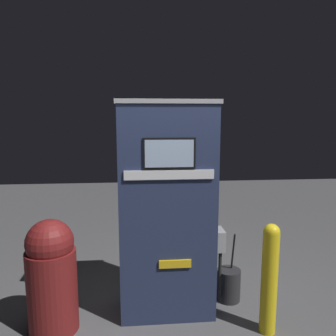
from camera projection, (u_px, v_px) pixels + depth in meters
name	position (u px, v px, depth m)	size (l,w,h in m)	color
ground_plane	(169.00, 324.00, 3.14)	(14.00, 14.00, 0.00)	#4C4C4F
gas_pump	(167.00, 210.00, 3.21)	(1.02, 0.51, 2.12)	#232D4C
safety_bollard	(269.00, 276.00, 2.96)	(0.15, 0.15, 1.04)	yellow
trash_bin	(52.00, 275.00, 2.99)	(0.45, 0.45, 1.06)	maroon
squeegee_bucket	(229.00, 284.00, 3.55)	(0.25, 0.25, 0.76)	#262628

